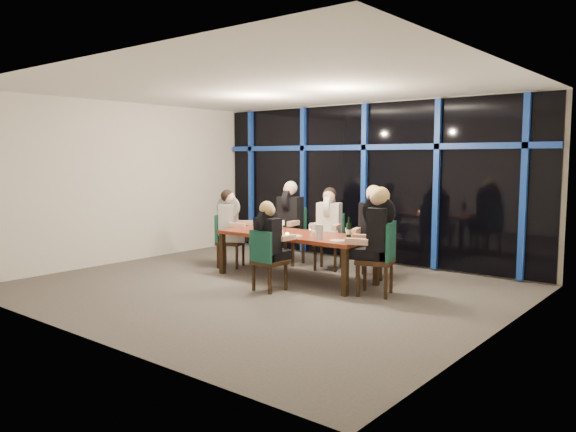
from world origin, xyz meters
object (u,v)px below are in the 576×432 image
at_px(chair_far_mid, 330,238).
at_px(diner_far_right, 373,218).
at_px(diner_far_left, 289,210).
at_px(wine_bottle, 349,231).
at_px(chair_far_left, 291,232).
at_px(diner_near_mid, 269,232).
at_px(chair_far_right, 373,242).
at_px(diner_end_right, 376,225).
at_px(chair_end_left, 226,238).
at_px(chair_end_right, 382,255).
at_px(diner_end_left, 230,217).
at_px(water_pitcher, 319,232).
at_px(diner_far_mid, 329,216).
at_px(chair_near_mid, 266,257).
at_px(dining_table, 296,238).

xyz_separation_m(chair_far_mid, diner_far_right, (0.97, -0.19, 0.44)).
bearing_deg(diner_far_left, wine_bottle, -36.54).
relative_size(diner_far_right, wine_bottle, 2.91).
xyz_separation_m(chair_far_mid, wine_bottle, (1.13, -1.15, 0.33)).
height_order(chair_far_left, diner_near_mid, diner_near_mid).
height_order(chair_far_mid, diner_near_mid, diner_near_mid).
height_order(chair_far_right, diner_end_right, diner_end_right).
bearing_deg(diner_end_right, chair_end_left, -110.04).
height_order(chair_end_right, diner_end_left, diner_end_left).
relative_size(wine_bottle, water_pitcher, 1.56).
xyz_separation_m(chair_far_left, diner_near_mid, (1.10, -1.90, 0.29)).
bearing_deg(diner_far_mid, water_pitcher, -78.34).
xyz_separation_m(chair_far_right, chair_near_mid, (-0.71, -1.89, -0.07)).
bearing_deg(chair_end_left, chair_far_left, -58.79).
relative_size(dining_table, diner_far_right, 2.57).
distance_m(chair_end_right, diner_far_left, 2.77).
bearing_deg(diner_far_right, chair_far_mid, 151.69).
distance_m(dining_table, diner_far_left, 1.37).
distance_m(dining_table, chair_far_mid, 1.08).
relative_size(diner_end_right, diner_near_mid, 1.17).
xyz_separation_m(chair_end_right, diner_end_right, (-0.09, -0.03, 0.42)).
xyz_separation_m(chair_far_left, diner_end_left, (-0.62, -0.99, 0.33)).
distance_m(chair_end_left, diner_end_left, 0.39).
relative_size(chair_far_left, diner_far_right, 1.03).
height_order(diner_far_right, wine_bottle, diner_far_right).
distance_m(diner_far_left, water_pitcher, 1.99).
relative_size(chair_near_mid, diner_far_right, 0.90).
bearing_deg(chair_near_mid, diner_end_right, -145.72).
distance_m(chair_far_right, diner_near_mid, 1.97).
bearing_deg(diner_end_right, chair_end_right, 90.00).
xyz_separation_m(chair_far_mid, diner_far_mid, (0.03, -0.08, 0.39)).
bearing_deg(dining_table, chair_far_right, 47.53).
relative_size(chair_end_left, diner_end_left, 1.03).
height_order(chair_near_mid, diner_far_mid, diner_far_mid).
height_order(diner_end_left, wine_bottle, diner_end_left).
distance_m(diner_far_mid, diner_end_right, 1.92).
distance_m(chair_end_left, chair_end_right, 3.24).
bearing_deg(chair_end_left, chair_end_right, -116.51).
bearing_deg(diner_far_mid, diner_end_right, -52.05).
height_order(chair_far_left, chair_near_mid, chair_far_left).
distance_m(diner_far_left, diner_near_mid, 2.12).
height_order(chair_far_right, chair_end_right, chair_end_right).
xyz_separation_m(chair_far_left, diner_far_mid, (0.89, -0.06, 0.36)).
xyz_separation_m(chair_far_mid, diner_far_left, (-0.85, -0.10, 0.45)).
height_order(chair_near_mid, water_pitcher, water_pitcher).
bearing_deg(wine_bottle, chair_near_mid, -136.52).
bearing_deg(diner_far_left, diner_far_right, -11.44).
distance_m(diner_far_mid, water_pitcher, 1.43).
height_order(chair_far_left, chair_far_right, chair_far_left).
height_order(chair_end_left, water_pitcher, water_pitcher).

